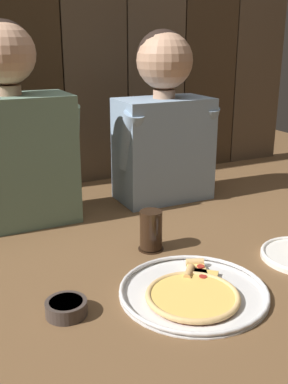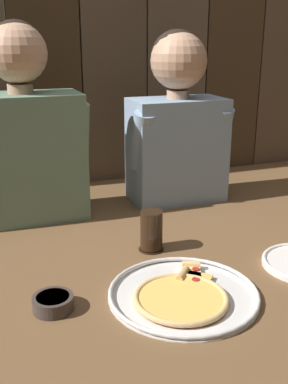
{
  "view_description": "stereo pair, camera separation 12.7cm",
  "coord_description": "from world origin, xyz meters",
  "px_view_note": "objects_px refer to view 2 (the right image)",
  "views": [
    {
      "loc": [
        -0.53,
        -0.99,
        0.59
      ],
      "look_at": [
        0.0,
        0.1,
        0.18
      ],
      "focal_mm": 43.15,
      "sensor_mm": 36.0,
      "label": 1
    },
    {
      "loc": [
        -0.41,
        -1.04,
        0.59
      ],
      "look_at": [
        0.0,
        0.1,
        0.18
      ],
      "focal_mm": 43.15,
      "sensor_mm": 36.0,
      "label": 2
    }
  ],
  "objects_px": {
    "pizza_tray": "(183,294)",
    "diner_right": "(177,120)",
    "drinking_glass": "(151,231)",
    "dipping_bowl": "(53,302)",
    "diner_left": "(24,132)"
  },
  "relations": [
    {
      "from": "diner_left",
      "to": "drinking_glass",
      "type": "bearing_deg",
      "value": -52.49
    },
    {
      "from": "pizza_tray",
      "to": "diner_right",
      "type": "relative_size",
      "value": 0.58
    },
    {
      "from": "diner_right",
      "to": "pizza_tray",
      "type": "bearing_deg",
      "value": -112.4
    },
    {
      "from": "dipping_bowl",
      "to": "diner_right",
      "type": "bearing_deg",
      "value": 46.72
    },
    {
      "from": "pizza_tray",
      "to": "drinking_glass",
      "type": "bearing_deg",
      "value": 85.01
    },
    {
      "from": "pizza_tray",
      "to": "dipping_bowl",
      "type": "bearing_deg",
      "value": 169.36
    },
    {
      "from": "drinking_glass",
      "to": "dipping_bowl",
      "type": "bearing_deg",
      "value": -146.07
    },
    {
      "from": "pizza_tray",
      "to": "diner_right",
      "type": "bearing_deg",
      "value": 67.6
    },
    {
      "from": "drinking_glass",
      "to": "diner_right",
      "type": "relative_size",
      "value": 0.19
    },
    {
      "from": "pizza_tray",
      "to": "drinking_glass",
      "type": "xyz_separation_m",
      "value": [
        0.02,
        0.27,
        0.05
      ]
    },
    {
      "from": "drinking_glass",
      "to": "diner_left",
      "type": "relative_size",
      "value": 0.19
    },
    {
      "from": "diner_left",
      "to": "diner_right",
      "type": "xyz_separation_m",
      "value": [
        0.54,
        0.0,
        0.01
      ]
    },
    {
      "from": "diner_left",
      "to": "diner_right",
      "type": "relative_size",
      "value": 1.04
    },
    {
      "from": "dipping_bowl",
      "to": "diner_left",
      "type": "distance_m",
      "value": 0.66
    },
    {
      "from": "drinking_glass",
      "to": "diner_right",
      "type": "distance_m",
      "value": 0.52
    }
  ]
}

